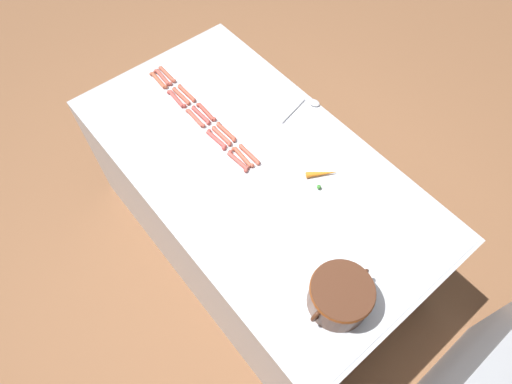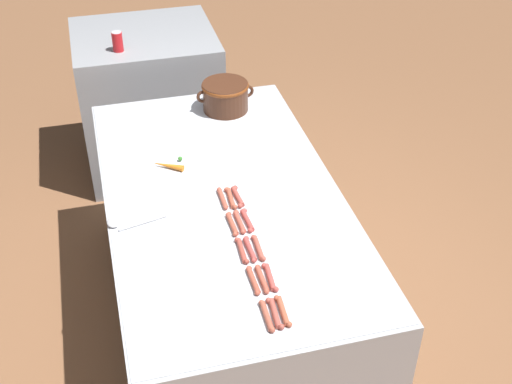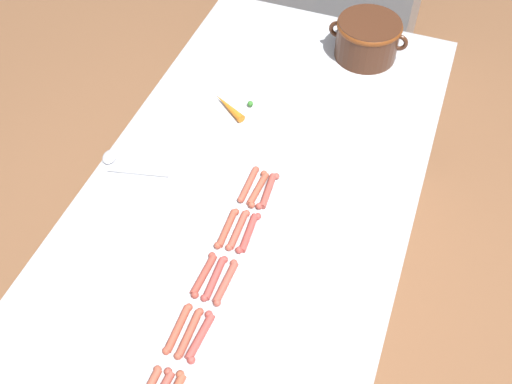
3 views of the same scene
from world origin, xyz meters
The scene contains 18 objects.
ground_plane centered at (0.00, 0.00, 0.00)m, with size 20.00×20.00×0.00m, color brown.
griddle_counter centered at (0.00, 0.00, 0.44)m, with size 1.10×2.03×0.89m.
back_cabinet centered at (-0.16, 1.71, 0.50)m, with size 0.93×0.83×1.00m, color #939599.
hot_dog_1 centered at (-0.01, -0.62, 0.90)m, with size 0.03×0.17×0.02m.
hot_dog_2 centered at (-0.01, -0.44, 0.90)m, with size 0.03×0.17×0.02m.
hot_dog_3 centered at (-0.01, -0.25, 0.90)m, with size 0.03×0.17×0.02m.
hot_dog_4 centered at (-0.01, -0.06, 0.90)m, with size 0.02×0.17×0.02m.
hot_dog_6 centered at (0.03, -0.62, 0.90)m, with size 0.03×0.17×0.02m.
hot_dog_7 centered at (0.02, -0.44, 0.90)m, with size 0.03×0.17×0.02m.
hot_dog_8 centered at (0.02, -0.25, 0.90)m, with size 0.03×0.17×0.02m.
hot_dog_9 centered at (0.03, -0.06, 0.90)m, with size 0.03×0.17×0.02m.
hot_dog_11 centered at (0.06, -0.62, 0.90)m, with size 0.03×0.17×0.02m.
hot_dog_12 centered at (0.06, -0.44, 0.90)m, with size 0.03×0.17×0.02m.
hot_dog_13 centered at (0.06, -0.24, 0.90)m, with size 0.03×0.17×0.02m.
hot_dog_14 centered at (0.06, -0.06, 0.90)m, with size 0.03×0.17×0.02m.
bean_pot centered at (0.19, 0.78, 0.98)m, with size 0.33×0.27×0.17m.
serving_spoon centered at (-0.48, -0.12, 0.90)m, with size 0.27×0.10×0.02m.
carrot centered at (-0.22, 0.28, 0.90)m, with size 0.16×0.12×0.03m.
Camera 3 is at (0.45, -1.22, 2.41)m, focal length 40.29 mm.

